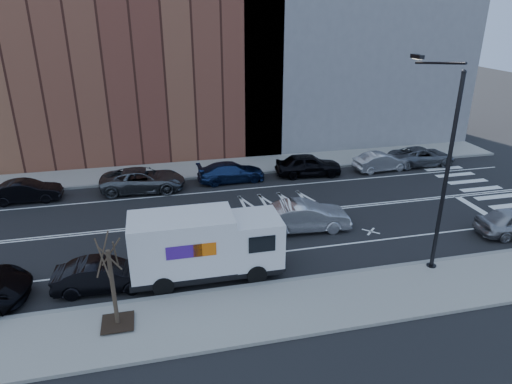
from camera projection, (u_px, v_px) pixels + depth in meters
name	position (u px, v px, depth m)	size (l,w,h in m)	color
ground	(250.00, 217.00, 26.41)	(120.00, 120.00, 0.00)	black
sidewalk_near	(297.00, 306.00, 18.46)	(44.00, 3.60, 0.15)	gray
sidewalk_far	(224.00, 167.00, 34.31)	(44.00, 3.60, 0.15)	gray
curb_near	(284.00, 282.00, 20.08)	(44.00, 0.25, 0.17)	gray
curb_far	(229.00, 175.00, 32.68)	(44.00, 0.25, 0.17)	gray
crosswalk	(488.00, 193.00, 29.81)	(3.00, 14.00, 0.01)	white
road_markings	(250.00, 217.00, 26.41)	(40.00, 8.60, 0.01)	white
bldg_brick	(102.00, 10.00, 34.58)	(26.00, 10.00, 22.00)	brown
streetlight	(441.00, 162.00, 19.74)	(0.44, 4.02, 9.34)	black
street_tree	(114.00, 295.00, 16.81)	(1.20, 1.20, 3.75)	black
fedex_van	(205.00, 244.00, 20.06)	(6.76, 2.45, 3.08)	black
far_parked_b	(27.00, 191.00, 28.29)	(1.43, 4.10, 1.35)	black
far_parked_c	(143.00, 180.00, 29.90)	(2.50, 5.42, 1.51)	#4E5156
far_parked_d	(231.00, 172.00, 31.52)	(1.89, 4.66, 1.35)	navy
far_parked_e	(308.00, 165.00, 32.58)	(1.89, 4.69, 1.60)	black
far_parked_f	(381.00, 162.00, 33.59)	(1.44, 4.14, 1.36)	#A8A9AD
far_parked_g	(422.00, 156.00, 34.79)	(2.27, 4.92, 1.37)	#55585D
driving_sedan	(305.00, 216.00, 24.62)	(1.69, 4.85, 1.60)	#BCBCC1
near_parked_rear_a	(104.00, 275.00, 19.46)	(1.45, 4.16, 1.37)	black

